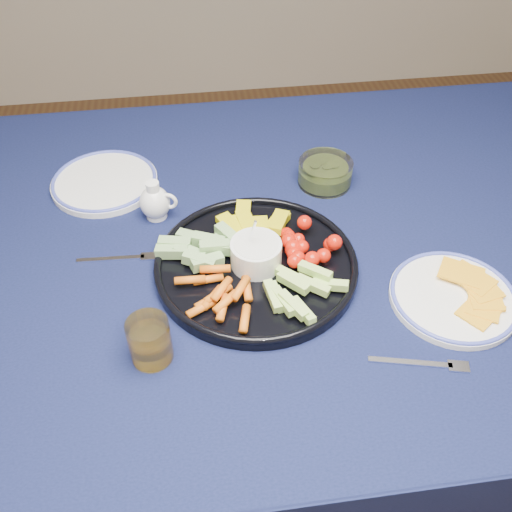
{
  "coord_description": "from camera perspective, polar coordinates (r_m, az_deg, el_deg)",
  "views": [
    {
      "loc": [
        -0.18,
        -0.83,
        1.49
      ],
      "look_at": [
        -0.08,
        -0.1,
        0.78
      ],
      "focal_mm": 40.0,
      "sensor_mm": 36.0,
      "label": 1
    }
  ],
  "objects": [
    {
      "name": "creamer_pitcher",
      "position": [
        1.16,
        -10.03,
        5.33
      ],
      "size": [
        0.08,
        0.06,
        0.08
      ],
      "color": "white",
      "rests_on": "dining_table"
    },
    {
      "name": "cheese_plate",
      "position": [
        1.05,
        19.17,
        -3.78
      ],
      "size": [
        0.22,
        0.22,
        0.03
      ],
      "color": "white",
      "rests_on": "dining_table"
    },
    {
      "name": "fork_right",
      "position": [
        0.95,
        16.74,
        -10.3
      ],
      "size": [
        0.16,
        0.05,
        0.0
      ],
      "color": "white",
      "rests_on": "dining_table"
    },
    {
      "name": "crudite_platter",
      "position": [
        1.03,
        -0.15,
        -0.57
      ],
      "size": [
        0.37,
        0.37,
        0.12
      ],
      "color": "black",
      "rests_on": "dining_table"
    },
    {
      "name": "dining_table",
      "position": [
        1.19,
        3.31,
        -0.7
      ],
      "size": [
        1.67,
        1.07,
        0.75
      ],
      "color": "#442B16",
      "rests_on": "ground"
    },
    {
      "name": "juice_tumbler",
      "position": [
        0.91,
        -10.54,
        -8.51
      ],
      "size": [
        0.07,
        0.07,
        0.08
      ],
      "color": "silver",
      "rests_on": "dining_table"
    },
    {
      "name": "pickle_bowl",
      "position": [
        1.24,
        6.92,
        8.19
      ],
      "size": [
        0.12,
        0.12,
        0.05
      ],
      "color": "silver",
      "rests_on": "dining_table"
    },
    {
      "name": "side_plate_extra",
      "position": [
        1.28,
        -14.91,
        7.2
      ],
      "size": [
        0.23,
        0.23,
        0.02
      ],
      "color": "white",
      "rests_on": "dining_table"
    },
    {
      "name": "fork_left",
      "position": [
        1.1,
        -13.04,
        -0.2
      ],
      "size": [
        0.15,
        0.02,
        0.0
      ],
      "color": "white",
      "rests_on": "dining_table"
    }
  ]
}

